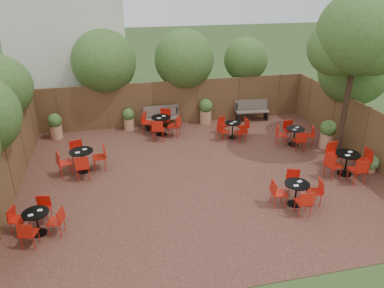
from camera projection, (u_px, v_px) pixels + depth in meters
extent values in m
plane|color=#354F23|center=(204.00, 176.00, 12.51)|extent=(80.00, 80.00, 0.00)
cube|color=#351B15|center=(204.00, 176.00, 12.51)|extent=(12.00, 10.00, 0.02)
cube|color=#4C2D1C|center=(176.00, 103.00, 16.52)|extent=(12.00, 0.08, 2.00)
cube|color=#4C2D1C|center=(8.00, 169.00, 10.89)|extent=(0.08, 10.00, 2.00)
cube|color=#4C2D1C|center=(364.00, 134.00, 13.30)|extent=(0.08, 10.00, 2.00)
cube|color=beige|center=(68.00, 28.00, 17.02)|extent=(5.00, 4.00, 8.00)
sphere|color=#31561C|center=(104.00, 62.00, 15.78)|extent=(2.75, 2.75, 2.75)
sphere|color=#31561C|center=(184.00, 59.00, 16.40)|extent=(2.66, 2.66, 2.66)
sphere|color=#31561C|center=(246.00, 59.00, 17.26)|extent=(2.06, 2.06, 2.06)
sphere|color=#31561C|center=(355.00, 70.00, 14.42)|extent=(2.79, 2.79, 2.79)
cylinder|color=black|center=(348.00, 95.00, 12.96)|extent=(0.23, 0.23, 4.71)
sphere|color=#31561C|center=(359.00, 33.00, 12.08)|extent=(2.78, 2.78, 2.78)
sphere|color=#31561C|center=(336.00, 47.00, 12.55)|extent=(1.94, 1.94, 1.94)
sphere|color=#31561C|center=(376.00, 44.00, 11.94)|extent=(2.03, 2.03, 2.03)
cube|color=brown|center=(162.00, 118.00, 16.20)|extent=(1.59, 0.53, 0.05)
cube|color=brown|center=(161.00, 111.00, 16.27)|extent=(1.58, 0.18, 0.48)
cube|color=black|center=(146.00, 125.00, 16.16)|extent=(0.08, 0.47, 0.42)
cube|color=black|center=(178.00, 122.00, 16.44)|extent=(0.08, 0.47, 0.42)
cube|color=brown|center=(252.00, 111.00, 17.05)|extent=(1.58, 0.61, 0.05)
cube|color=brown|center=(251.00, 104.00, 17.12)|extent=(1.55, 0.26, 0.47)
cube|color=black|center=(238.00, 117.00, 17.01)|extent=(0.11, 0.47, 0.41)
cube|color=black|center=(266.00, 115.00, 17.29)|extent=(0.11, 0.47, 0.41)
cylinder|color=black|center=(39.00, 233.00, 9.68)|extent=(0.39, 0.39, 0.03)
cylinder|color=black|center=(37.00, 223.00, 9.55)|extent=(0.04, 0.04, 0.63)
cylinder|color=black|center=(35.00, 213.00, 9.42)|extent=(0.68, 0.68, 0.03)
cube|color=white|center=(40.00, 210.00, 9.49)|extent=(0.14, 0.11, 0.01)
cube|color=white|center=(31.00, 215.00, 9.30)|extent=(0.14, 0.11, 0.01)
cylinder|color=black|center=(84.00, 171.00, 12.77)|extent=(0.46, 0.46, 0.03)
cylinder|color=black|center=(82.00, 161.00, 12.62)|extent=(0.05, 0.05, 0.73)
cylinder|color=black|center=(81.00, 151.00, 12.46)|extent=(0.80, 0.80, 0.03)
cube|color=white|center=(85.00, 149.00, 12.55)|extent=(0.16, 0.13, 0.02)
cube|color=white|center=(77.00, 153.00, 12.32)|extent=(0.16, 0.13, 0.02)
cylinder|color=black|center=(293.00, 145.00, 14.74)|extent=(0.42, 0.42, 0.03)
cylinder|color=black|center=(294.00, 137.00, 14.60)|extent=(0.05, 0.05, 0.67)
cylinder|color=black|center=(295.00, 129.00, 14.46)|extent=(0.73, 0.73, 0.03)
cube|color=white|center=(297.00, 127.00, 14.54)|extent=(0.14, 0.11, 0.01)
cube|color=white|center=(295.00, 130.00, 14.33)|extent=(0.14, 0.11, 0.01)
cylinder|color=black|center=(294.00, 204.00, 10.92)|extent=(0.42, 0.42, 0.03)
cylinder|color=black|center=(296.00, 194.00, 10.78)|extent=(0.05, 0.05, 0.67)
cylinder|color=black|center=(297.00, 184.00, 10.64)|extent=(0.73, 0.73, 0.03)
cube|color=white|center=(300.00, 181.00, 10.72)|extent=(0.15, 0.11, 0.01)
cube|color=white|center=(296.00, 186.00, 10.51)|extent=(0.15, 0.11, 0.01)
cylinder|color=black|center=(162.00, 134.00, 15.69)|extent=(0.47, 0.47, 0.03)
cylinder|color=black|center=(161.00, 126.00, 15.53)|extent=(0.05, 0.05, 0.75)
cylinder|color=black|center=(161.00, 117.00, 15.37)|extent=(0.81, 0.81, 0.03)
cube|color=white|center=(164.00, 116.00, 15.46)|extent=(0.18, 0.16, 0.02)
cube|color=white|center=(159.00, 118.00, 15.22)|extent=(0.18, 0.16, 0.02)
cylinder|color=black|center=(232.00, 137.00, 15.41)|extent=(0.39, 0.39, 0.03)
cylinder|color=black|center=(232.00, 130.00, 15.28)|extent=(0.04, 0.04, 0.63)
cylinder|color=black|center=(233.00, 123.00, 15.15)|extent=(0.68, 0.68, 0.03)
cube|color=white|center=(235.00, 122.00, 15.22)|extent=(0.15, 0.12, 0.01)
cube|color=white|center=(232.00, 124.00, 15.02)|extent=(0.15, 0.12, 0.01)
cylinder|color=black|center=(344.00, 174.00, 12.57)|extent=(0.47, 0.47, 0.03)
cylinder|color=black|center=(346.00, 164.00, 12.41)|extent=(0.05, 0.05, 0.74)
cylinder|color=black|center=(348.00, 154.00, 12.25)|extent=(0.80, 0.80, 0.03)
cube|color=white|center=(350.00, 152.00, 12.34)|extent=(0.15, 0.11, 0.02)
cube|color=white|center=(348.00, 155.00, 12.11)|extent=(0.15, 0.11, 0.02)
cylinder|color=tan|center=(129.00, 124.00, 16.13)|extent=(0.44, 0.44, 0.50)
sphere|color=#31561C|center=(128.00, 114.00, 15.94)|extent=(0.53, 0.53, 0.53)
cylinder|color=tan|center=(206.00, 117.00, 16.80)|extent=(0.52, 0.52, 0.60)
sphere|color=#31561C|center=(206.00, 106.00, 16.58)|extent=(0.63, 0.63, 0.63)
cylinder|color=tan|center=(56.00, 132.00, 15.26)|extent=(0.49, 0.49, 0.56)
sphere|color=#31561C|center=(55.00, 121.00, 15.05)|extent=(0.59, 0.59, 0.59)
cylinder|color=tan|center=(326.00, 141.00, 14.41)|extent=(0.52, 0.52, 0.59)
sphere|color=#31561C|center=(328.00, 128.00, 14.19)|extent=(0.62, 0.62, 0.62)
cylinder|color=tan|center=(369.00, 168.00, 12.77)|extent=(0.40, 0.40, 0.18)
sphere|color=#517A3F|center=(371.00, 162.00, 12.67)|extent=(0.55, 0.55, 0.55)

